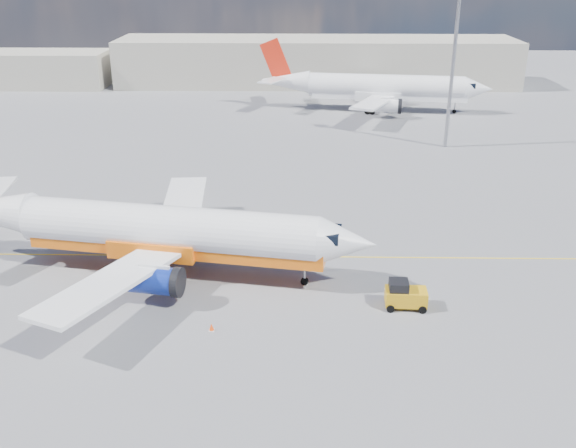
{
  "coord_description": "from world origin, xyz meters",
  "views": [
    {
      "loc": [
        2.11,
        -41.86,
        21.65
      ],
      "look_at": [
        1.3,
        1.21,
        3.5
      ],
      "focal_mm": 40.0,
      "sensor_mm": 36.0,
      "label": 1
    }
  ],
  "objects_px": {
    "second_jet": "(378,88)",
    "traffic_cone": "(212,327)",
    "gse_tug": "(405,295)",
    "main_jet": "(156,231)"
  },
  "relations": [
    {
      "from": "second_jet",
      "to": "traffic_cone",
      "type": "bearing_deg",
      "value": -98.18
    },
    {
      "from": "main_jet",
      "to": "gse_tug",
      "type": "relative_size",
      "value": 11.87
    },
    {
      "from": "main_jet",
      "to": "second_jet",
      "type": "height_order",
      "value": "second_jet"
    },
    {
      "from": "gse_tug",
      "to": "traffic_cone",
      "type": "relative_size",
      "value": 5.53
    },
    {
      "from": "gse_tug",
      "to": "traffic_cone",
      "type": "height_order",
      "value": "gse_tug"
    },
    {
      "from": "gse_tug",
      "to": "main_jet",
      "type": "bearing_deg",
      "value": 167.06
    },
    {
      "from": "gse_tug",
      "to": "traffic_cone",
      "type": "distance_m",
      "value": 12.81
    },
    {
      "from": "main_jet",
      "to": "gse_tug",
      "type": "bearing_deg",
      "value": -5.89
    },
    {
      "from": "second_jet",
      "to": "traffic_cone",
      "type": "xyz_separation_m",
      "value": [
        -16.95,
        -61.18,
        -3.21
      ]
    },
    {
      "from": "gse_tug",
      "to": "traffic_cone",
      "type": "bearing_deg",
      "value": -163.25
    }
  ]
}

